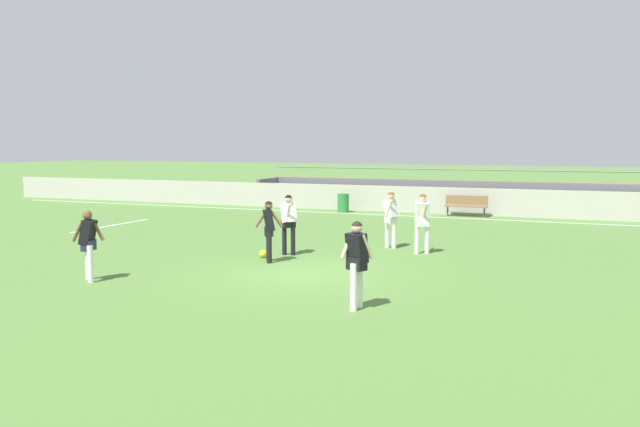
# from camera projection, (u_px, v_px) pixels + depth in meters

# --- Properties ---
(ground_plane) EXTENTS (160.00, 160.00, 0.00)m
(ground_plane) POSITION_uv_depth(u_px,v_px,m) (300.00, 273.00, 15.31)
(ground_plane) COLOR #517A38
(field_line_sideline) EXTENTS (44.00, 0.12, 0.01)m
(field_line_sideline) POSITION_uv_depth(u_px,v_px,m) (419.00, 216.00, 27.26)
(field_line_sideline) COLOR white
(field_line_sideline) RESTS_ON ground
(field_line_penalty_mark) EXTENTS (0.12, 4.40, 0.01)m
(field_line_penalty_mark) POSITION_uv_depth(u_px,v_px,m) (112.00, 225.00, 24.26)
(field_line_penalty_mark) COLOR white
(field_line_penalty_mark) RESTS_ON ground
(sideline_wall) EXTENTS (48.00, 0.16, 1.18)m
(sideline_wall) POSITION_uv_depth(u_px,v_px,m) (426.00, 200.00, 28.52)
(sideline_wall) COLOR #BCB7AD
(sideline_wall) RESTS_ON ground
(bleacher_stand) EXTENTS (24.81, 2.74, 1.88)m
(bleacher_stand) POSITION_uv_depth(u_px,v_px,m) (507.00, 195.00, 29.30)
(bleacher_stand) COLOR #897051
(bleacher_stand) RESTS_ON ground
(bench_near_bin) EXTENTS (1.80, 0.40, 0.90)m
(bench_near_bin) POSITION_uv_depth(u_px,v_px,m) (466.00, 204.00, 27.22)
(bench_near_bin) COLOR olive
(bench_near_bin) RESTS_ON ground
(trash_bin) EXTENTS (0.52, 0.52, 0.85)m
(trash_bin) POSITION_uv_depth(u_px,v_px,m) (343.00, 203.00, 28.92)
(trash_bin) COLOR #2D7F3D
(trash_bin) RESTS_ON ground
(player_dark_wide_left) EXTENTS (0.68, 0.49, 1.63)m
(player_dark_wide_left) POSITION_uv_depth(u_px,v_px,m) (269.00, 226.00, 16.67)
(player_dark_wide_left) COLOR black
(player_dark_wide_left) RESTS_ON ground
(player_white_deep_cover) EXTENTS (0.54, 0.63, 1.71)m
(player_white_deep_cover) POSITION_uv_depth(u_px,v_px,m) (289.00, 219.00, 17.75)
(player_white_deep_cover) COLOR black
(player_white_deep_cover) RESTS_ON ground
(player_white_trailing_run) EXTENTS (0.49, 0.54, 1.70)m
(player_white_trailing_run) POSITION_uv_depth(u_px,v_px,m) (391.00, 215.00, 18.92)
(player_white_trailing_run) COLOR white
(player_white_trailing_run) RESTS_ON ground
(player_white_wide_right) EXTENTS (0.48, 0.69, 1.72)m
(player_white_wide_right) POSITION_uv_depth(u_px,v_px,m) (422.00, 218.00, 17.95)
(player_white_wide_right) COLOR white
(player_white_wide_right) RESTS_ON ground
(player_dark_challenging) EXTENTS (0.60, 0.42, 1.69)m
(player_dark_challenging) POSITION_uv_depth(u_px,v_px,m) (357.00, 257.00, 11.89)
(player_dark_challenging) COLOR white
(player_dark_challenging) RESTS_ON ground
(player_dark_overlapping) EXTENTS (0.64, 0.46, 1.64)m
(player_dark_overlapping) POSITION_uv_depth(u_px,v_px,m) (88.00, 239.00, 14.38)
(player_dark_overlapping) COLOR white
(player_dark_overlapping) RESTS_ON ground
(soccer_ball) EXTENTS (0.22, 0.22, 0.22)m
(soccer_ball) POSITION_uv_depth(u_px,v_px,m) (263.00, 254.00, 17.39)
(soccer_ball) COLOR yellow
(soccer_ball) RESTS_ON ground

